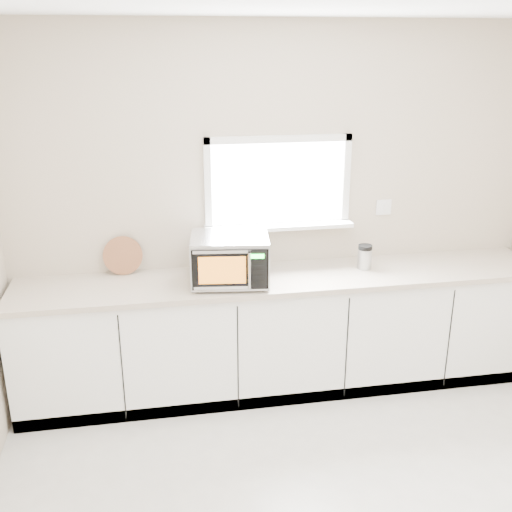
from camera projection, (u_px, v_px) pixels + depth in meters
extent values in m
cube|color=#C2B09A|center=(277.00, 208.00, 4.53)|extent=(4.00, 0.02, 2.70)
cube|color=white|center=(278.00, 183.00, 4.45)|extent=(1.00, 0.02, 0.60)
cube|color=white|center=(279.00, 226.00, 4.50)|extent=(1.12, 0.16, 0.03)
cube|color=white|center=(279.00, 139.00, 4.33)|extent=(1.10, 0.04, 0.05)
cube|color=white|center=(278.00, 225.00, 4.55)|extent=(1.10, 0.04, 0.05)
cube|color=white|center=(208.00, 186.00, 4.35)|extent=(0.05, 0.04, 0.70)
cube|color=white|center=(346.00, 180.00, 4.52)|extent=(0.05, 0.04, 0.70)
cube|color=white|center=(384.00, 207.00, 4.67)|extent=(0.12, 0.01, 0.12)
cube|color=white|center=(284.00, 334.00, 4.56)|extent=(3.92, 0.60, 0.88)
cube|color=#BBAF9A|center=(285.00, 278.00, 4.40)|extent=(3.92, 0.64, 0.04)
cylinder|color=black|center=(198.00, 291.00, 4.10)|extent=(0.03, 0.03, 0.02)
cylinder|color=black|center=(199.00, 274.00, 4.40)|extent=(0.03, 0.03, 0.02)
cylinder|color=black|center=(263.00, 290.00, 4.12)|extent=(0.03, 0.03, 0.02)
cylinder|color=black|center=(260.00, 273.00, 4.42)|extent=(0.03, 0.03, 0.02)
cube|color=#B2B5BA|center=(230.00, 259.00, 4.20)|extent=(0.58, 0.47, 0.32)
cube|color=black|center=(230.00, 270.00, 4.01)|extent=(0.51, 0.08, 0.28)
cube|color=orange|center=(222.00, 270.00, 4.00)|extent=(0.32, 0.04, 0.19)
cylinder|color=silver|center=(250.00, 271.00, 3.99)|extent=(0.02, 0.02, 0.25)
cube|color=black|center=(257.00, 270.00, 4.01)|extent=(0.13, 0.02, 0.28)
cube|color=#19FF33|center=(257.00, 256.00, 3.97)|extent=(0.09, 0.02, 0.03)
cube|color=silver|center=(229.00, 237.00, 4.15)|extent=(0.58, 0.47, 0.01)
cube|color=#4E2E1C|center=(254.00, 262.00, 4.30)|extent=(0.15, 0.22, 0.24)
cube|color=black|center=(250.00, 252.00, 4.23)|extent=(0.02, 0.04, 0.09)
cube|color=black|center=(254.00, 250.00, 4.22)|extent=(0.02, 0.04, 0.09)
cube|color=black|center=(258.00, 253.00, 4.23)|extent=(0.02, 0.04, 0.09)
cube|color=black|center=(252.00, 248.00, 4.22)|extent=(0.02, 0.04, 0.09)
cube|color=black|center=(256.00, 248.00, 4.21)|extent=(0.02, 0.04, 0.09)
cylinder|color=#955839|center=(123.00, 255.00, 4.38)|extent=(0.29, 0.07, 0.29)
cylinder|color=#B2B5BA|center=(365.00, 259.00, 4.51)|extent=(0.11, 0.11, 0.15)
cylinder|color=black|center=(365.00, 247.00, 4.48)|extent=(0.10, 0.10, 0.04)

